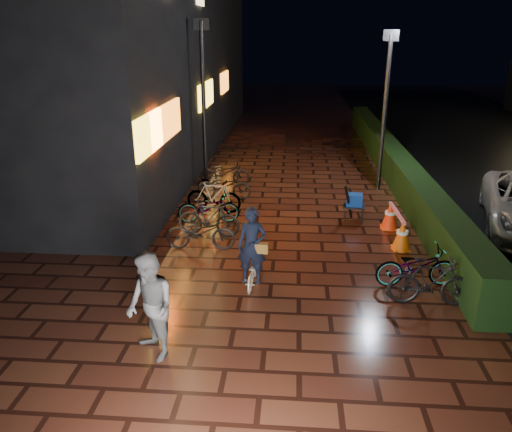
# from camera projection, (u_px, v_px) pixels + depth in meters

# --- Properties ---
(ground) EXTENTS (80.00, 80.00, 0.00)m
(ground) POSITION_uv_depth(u_px,v_px,m) (299.00, 272.00, 10.53)
(ground) COLOR #381911
(ground) RESTS_ON ground
(hedge) EXTENTS (0.70, 20.00, 1.00)m
(hedge) POSITION_uv_depth(u_px,v_px,m) (392.00, 161.00, 17.60)
(hedge) COLOR black
(hedge) RESTS_ON ground
(bystander_person) EXTENTS (1.05, 1.07, 1.74)m
(bystander_person) POSITION_uv_depth(u_px,v_px,m) (150.00, 307.00, 7.53)
(bystander_person) COLOR #5F5F62
(bystander_person) RESTS_ON ground
(storefront_block) EXTENTS (12.09, 22.00, 9.00)m
(storefront_block) POSITION_uv_depth(u_px,v_px,m) (69.00, 39.00, 20.41)
(storefront_block) COLOR black
(storefront_block) RESTS_ON ground
(lamp_post_hedge) EXTENTS (0.45, 0.24, 4.84)m
(lamp_post_hedge) POSITION_uv_depth(u_px,v_px,m) (385.00, 106.00, 15.19)
(lamp_post_hedge) COLOR black
(lamp_post_hedge) RESTS_ON ground
(lamp_post_sf) EXTENTS (0.49, 0.24, 5.16)m
(lamp_post_sf) POSITION_uv_depth(u_px,v_px,m) (203.00, 97.00, 15.71)
(lamp_post_sf) COLOR black
(lamp_post_sf) RESTS_ON ground
(cyclist) EXTENTS (0.62, 1.19, 1.67)m
(cyclist) POSITION_uv_depth(u_px,v_px,m) (252.00, 258.00, 9.76)
(cyclist) COLOR white
(cyclist) RESTS_ON ground
(traffic_barrier) EXTENTS (0.50, 1.76, 0.71)m
(traffic_barrier) POSITION_uv_depth(u_px,v_px,m) (396.00, 225.00, 12.16)
(traffic_barrier) COLOR #D9560B
(traffic_barrier) RESTS_ON ground
(cart_assembly) EXTENTS (0.63, 0.59, 1.07)m
(cart_assembly) POSITION_uv_depth(u_px,v_px,m) (354.00, 201.00, 13.21)
(cart_assembly) COLOR black
(cart_assembly) RESTS_ON ground
(parked_bikes_storefront) EXTENTS (1.83, 5.82, 0.94)m
(parked_bikes_storefront) POSITION_uv_depth(u_px,v_px,m) (214.00, 199.00, 13.74)
(parked_bikes_storefront) COLOR black
(parked_bikes_storefront) RESTS_ON ground
(parked_bikes_hedge) EXTENTS (1.73, 1.36, 0.94)m
(parked_bikes_hedge) POSITION_uv_depth(u_px,v_px,m) (423.00, 273.00, 9.51)
(parked_bikes_hedge) COLOR black
(parked_bikes_hedge) RESTS_ON ground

